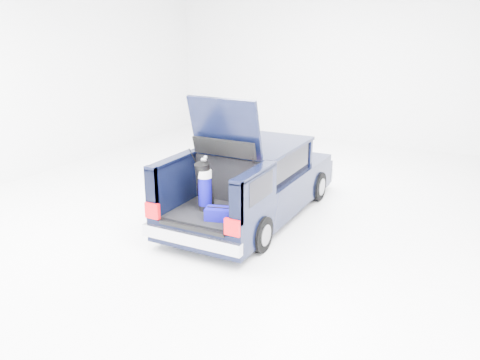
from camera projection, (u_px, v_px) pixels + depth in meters
The scene contains 6 objects.
ground at pixel (252, 216), 9.94m from camera, with size 14.00×14.00×0.00m, color white.
car at pixel (255, 182), 9.82m from camera, with size 1.87×4.65×2.47m.
red_suitcase at pixel (246, 197), 8.40m from camera, with size 0.40×0.33×0.57m.
black_golf_bag at pixel (205, 185), 8.55m from camera, with size 0.31×0.41×0.92m.
blue_golf_bag at pixel (205, 190), 8.50m from camera, with size 0.31×0.31×0.79m.
blue_duffel at pixel (218, 214), 8.16m from camera, with size 0.46×0.37×0.21m.
Camera 1 is at (4.08, -8.30, 3.71)m, focal length 38.00 mm.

